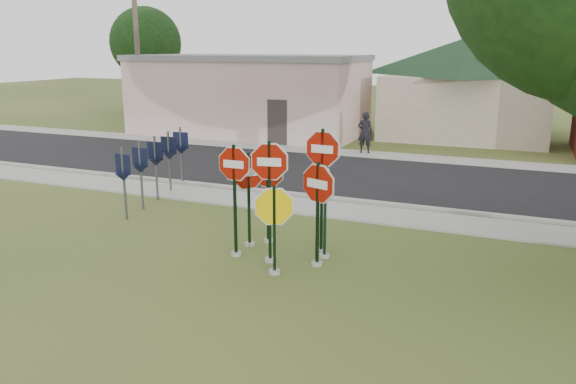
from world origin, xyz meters
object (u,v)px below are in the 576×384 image
at_px(utility_pole_near, 137,40).
at_px(pedestrian, 365,132).
at_px(stop_sign_yellow, 274,220).
at_px(stop_sign_center, 270,183).
at_px(stop_sign_left, 235,185).

bearing_deg(utility_pole_near, pedestrian, -3.20).
bearing_deg(pedestrian, utility_pole_near, -10.28).
relative_size(stop_sign_yellow, utility_pole_near, 0.21).
xyz_separation_m(stop_sign_center, stop_sign_left, (-0.87, 0.03, -0.13)).
bearing_deg(pedestrian, stop_sign_yellow, 90.60).
relative_size(stop_sign_center, stop_sign_left, 1.06).
relative_size(utility_pole_near, pedestrian, 5.25).
height_order(stop_sign_yellow, utility_pole_near, utility_pole_near).
distance_m(stop_sign_center, utility_pole_near, 20.04).
height_order(stop_sign_center, stop_sign_yellow, stop_sign_center).
relative_size(stop_sign_center, stop_sign_yellow, 1.40).
height_order(stop_sign_center, utility_pole_near, utility_pole_near).
distance_m(utility_pole_near, pedestrian, 13.09).
distance_m(stop_sign_left, utility_pole_near, 19.44).
relative_size(stop_sign_yellow, pedestrian, 1.11).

